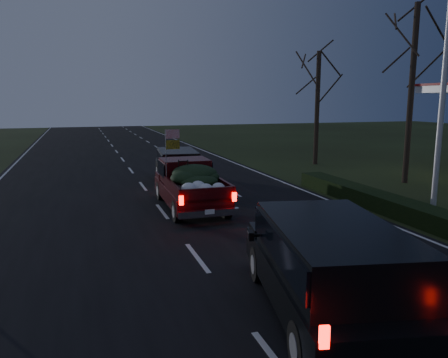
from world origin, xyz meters
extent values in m
plane|color=black|center=(0.00, 0.00, 0.00)|extent=(120.00, 120.00, 0.00)
cube|color=black|center=(0.00, 0.00, 0.01)|extent=(14.00, 120.00, 0.02)
cube|color=black|center=(7.80, 3.00, 0.30)|extent=(1.00, 10.00, 0.60)
cylinder|color=silver|center=(9.50, 2.00, 4.50)|extent=(0.20, 0.20, 9.00)
cylinder|color=black|center=(12.50, 7.00, 4.25)|extent=(0.28, 0.28, 8.50)
cylinder|color=black|center=(11.50, 14.00, 3.50)|extent=(0.28, 0.28, 7.00)
cube|color=#3D080C|center=(1.13, 5.32, 0.58)|extent=(2.05, 4.91, 0.54)
cube|color=#3D080C|center=(1.15, 6.20, 1.32)|extent=(1.83, 1.59, 0.88)
cube|color=black|center=(1.15, 6.20, 1.41)|extent=(1.93, 1.50, 0.54)
cube|color=#3D080C|center=(1.11, 4.06, 0.88)|extent=(1.86, 2.76, 0.06)
ellipsoid|color=black|center=(1.16, 4.54, 1.32)|extent=(1.59, 1.79, 0.58)
cylinder|color=gray|center=(0.25, 5.34, 2.00)|extent=(0.03, 0.03, 1.95)
cube|color=red|center=(0.52, 5.34, 2.81)|extent=(0.51, 0.03, 0.33)
cube|color=gold|center=(0.52, 5.34, 2.42)|extent=(0.51, 0.03, 0.33)
cube|color=black|center=(1.88, 11.00, 0.58)|extent=(2.29, 4.63, 0.56)
cube|color=black|center=(1.86, 10.77, 1.21)|extent=(2.06, 3.41, 0.74)
cube|color=black|center=(1.86, 10.77, 1.28)|extent=(2.15, 3.33, 0.45)
cube|color=black|center=(1.55, -3.66, 0.67)|extent=(3.18, 5.54, 0.65)
cube|color=black|center=(1.50, -3.93, 1.41)|extent=(2.76, 4.13, 0.87)
cube|color=black|center=(1.50, -3.93, 1.50)|extent=(2.85, 4.05, 0.52)
cube|color=black|center=(0.52, -2.40, 1.28)|extent=(0.15, 0.26, 0.17)
camera|label=1|loc=(-2.71, -10.40, 4.01)|focal=35.00mm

